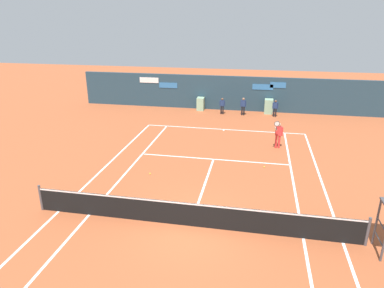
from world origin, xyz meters
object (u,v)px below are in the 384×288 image
at_px(ball_kid_centre_post, 243,105).
at_px(tennis_ball_near_service_line, 150,174).
at_px(tennis_ball_by_sideline, 264,167).
at_px(ball_kid_right_post, 222,105).
at_px(player_on_baseline, 278,133).
at_px(ball_kid_left_post, 275,107).

distance_m(ball_kid_centre_post, tennis_ball_near_service_line, 12.25).
height_order(tennis_ball_by_sideline, tennis_ball_near_service_line, same).
xyz_separation_m(ball_kid_right_post, tennis_ball_by_sideline, (3.24, -9.74, -0.71)).
xyz_separation_m(ball_kid_centre_post, tennis_ball_near_service_line, (-3.84, -11.61, -0.76)).
xyz_separation_m(player_on_baseline, tennis_ball_near_service_line, (-6.20, -4.83, -0.88)).
height_order(ball_kid_left_post, tennis_ball_by_sideline, ball_kid_left_post).
xyz_separation_m(player_on_baseline, ball_kid_right_post, (-3.98, 6.78, -0.17)).
relative_size(ball_kid_left_post, tennis_ball_near_service_line, 19.19).
xyz_separation_m(ball_kid_centre_post, tennis_ball_by_sideline, (1.62, -9.74, -0.76)).
height_order(ball_kid_left_post, ball_kid_right_post, ball_kid_left_post).
bearing_deg(tennis_ball_near_service_line, ball_kid_right_post, 79.16).
xyz_separation_m(ball_kid_centre_post, ball_kid_left_post, (2.40, 0.00, -0.04)).
bearing_deg(tennis_ball_near_service_line, ball_kid_left_post, 61.72).
bearing_deg(ball_kid_right_post, ball_kid_centre_post, -178.30).
distance_m(ball_kid_centre_post, tennis_ball_by_sideline, 9.90).
relative_size(ball_kid_centre_post, tennis_ball_by_sideline, 20.19).
height_order(player_on_baseline, tennis_ball_by_sideline, player_on_baseline).
distance_m(ball_kid_left_post, ball_kid_right_post, 4.02).
xyz_separation_m(player_on_baseline, ball_kid_centre_post, (-2.36, 6.78, -0.12)).
bearing_deg(ball_kid_right_post, tennis_ball_by_sideline, 110.08).
relative_size(player_on_baseline, ball_kid_right_post, 1.38).
height_order(ball_kid_left_post, tennis_ball_near_service_line, ball_kid_left_post).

